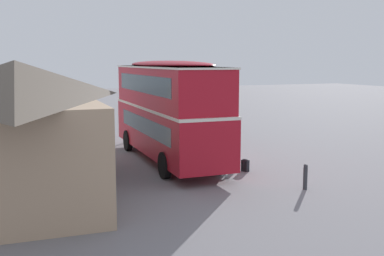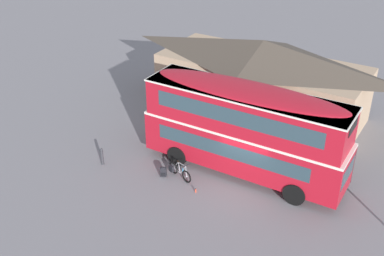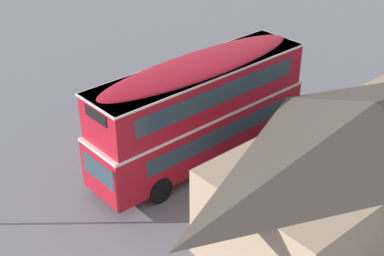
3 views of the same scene
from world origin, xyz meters
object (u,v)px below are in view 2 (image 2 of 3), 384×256
at_px(double_decker_bus, 245,127).
at_px(water_bottle_red_squeeze, 196,190).
at_px(kerb_bollard, 102,156).
at_px(backpack_on_ground, 163,171).
at_px(touring_bicycle, 179,171).

height_order(double_decker_bus, water_bottle_red_squeeze, double_decker_bus).
bearing_deg(kerb_bollard, backpack_on_ground, 10.25).
bearing_deg(double_decker_bus, backpack_on_ground, -145.09).
xyz_separation_m(double_decker_bus, kerb_bollard, (-6.81, -2.98, -2.15)).
distance_m(backpack_on_ground, water_bottle_red_squeeze, 2.15).
distance_m(touring_bicycle, backpack_on_ground, 0.81).
xyz_separation_m(touring_bicycle, kerb_bollard, (-4.18, -0.92, 0.13)).
bearing_deg(double_decker_bus, kerb_bollard, -156.39).
relative_size(backpack_on_ground, water_bottle_red_squeeze, 2.48).
distance_m(double_decker_bus, kerb_bollard, 7.73).
bearing_deg(double_decker_bus, water_bottle_red_squeeze, -114.67).
xyz_separation_m(double_decker_bus, backpack_on_ground, (-3.38, -2.36, -2.36)).
relative_size(double_decker_bus, water_bottle_red_squeeze, 47.63).
bearing_deg(kerb_bollard, touring_bicycle, 12.43).
height_order(double_decker_bus, touring_bicycle, double_decker_bus).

